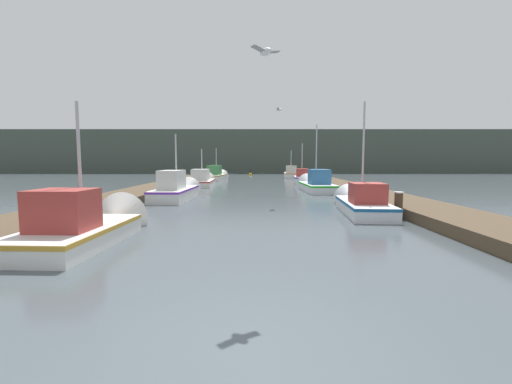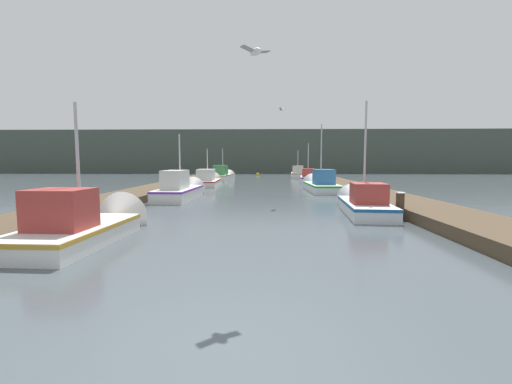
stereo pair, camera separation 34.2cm
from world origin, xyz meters
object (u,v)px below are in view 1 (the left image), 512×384
(fishing_boat_0, at_px, (90,225))
(fishing_boat_7, at_px, (292,174))
(mooring_piling_1, at_px, (400,205))
(fishing_boat_2, at_px, (179,190))
(mooring_piling_0, at_px, (172,184))
(channel_buoy, at_px, (252,174))
(fishing_boat_5, at_px, (303,178))
(fishing_boat_6, at_px, (218,175))
(seagull_lead, at_px, (267,52))
(fishing_boat_3, at_px, (316,184))
(fishing_boat_1, at_px, (361,202))
(seagull_1, at_px, (280,110))
(fishing_boat_4, at_px, (204,180))

(fishing_boat_0, bearing_deg, fishing_boat_7, 77.11)
(mooring_piling_1, bearing_deg, fishing_boat_2, 145.96)
(fishing_boat_0, height_order, mooring_piling_0, fishing_boat_0)
(channel_buoy, bearing_deg, mooring_piling_0, -100.38)
(fishing_boat_5, height_order, fishing_boat_7, fishing_boat_5)
(fishing_boat_6, relative_size, mooring_piling_0, 5.55)
(fishing_boat_5, distance_m, seagull_lead, 26.47)
(fishing_boat_6, bearing_deg, fishing_boat_2, -84.45)
(fishing_boat_3, bearing_deg, fishing_boat_5, 86.60)
(fishing_boat_0, distance_m, channel_buoy, 39.02)
(mooring_piling_1, bearing_deg, channel_buoy, 99.37)
(fishing_boat_5, height_order, seagull_lead, seagull_lead)
(fishing_boat_3, relative_size, seagull_lead, 11.72)
(fishing_boat_6, bearing_deg, fishing_boat_3, -51.36)
(fishing_boat_3, xyz_separation_m, fishing_boat_6, (-8.21, 12.76, 0.06))
(fishing_boat_7, height_order, seagull_lead, seagull_lead)
(channel_buoy, bearing_deg, fishing_boat_1, -81.65)
(fishing_boat_7, relative_size, seagull_1, 8.42)
(fishing_boat_2, relative_size, mooring_piling_1, 5.84)
(fishing_boat_2, bearing_deg, fishing_boat_5, 59.19)
(fishing_boat_0, bearing_deg, fishing_boat_5, 71.77)
(channel_buoy, height_order, seagull_1, seagull_1)
(fishing_boat_2, bearing_deg, fishing_boat_0, -88.77)
(channel_buoy, bearing_deg, fishing_boat_3, -78.81)
(fishing_boat_2, xyz_separation_m, fishing_boat_4, (-0.14, 9.66, -0.07))
(fishing_boat_6, xyz_separation_m, mooring_piling_1, (9.27, -23.99, -0.02))
(fishing_boat_1, distance_m, seagull_1, 5.90)
(fishing_boat_1, distance_m, mooring_piling_1, 1.86)
(fishing_boat_1, height_order, seagull_1, seagull_1)
(fishing_boat_5, bearing_deg, fishing_boat_1, -84.61)
(fishing_boat_5, bearing_deg, fishing_boat_4, -150.95)
(fishing_boat_3, bearing_deg, fishing_boat_4, 148.76)
(channel_buoy, bearing_deg, fishing_boat_0, -95.30)
(seagull_1, bearing_deg, fishing_boat_7, 7.37)
(fishing_boat_1, relative_size, seagull_1, 9.62)
(fishing_boat_2, xyz_separation_m, mooring_piling_0, (-1.18, 3.38, 0.05))
(mooring_piling_0, relative_size, seagull_lead, 2.06)
(fishing_boat_5, height_order, channel_buoy, fishing_boat_5)
(fishing_boat_3, relative_size, fishing_boat_7, 1.28)
(fishing_boat_3, xyz_separation_m, seagull_1, (-2.96, -6.75, 4.05))
(fishing_boat_4, height_order, fishing_boat_5, fishing_boat_5)
(fishing_boat_3, xyz_separation_m, fishing_boat_5, (0.23, 8.54, -0.00))
(seagull_lead, bearing_deg, fishing_boat_0, -67.08)
(seagull_lead, relative_size, seagull_1, 0.92)
(fishing_boat_3, relative_size, fishing_boat_6, 1.03)
(fishing_boat_3, height_order, seagull_1, seagull_1)
(seagull_lead, bearing_deg, fishing_boat_5, -135.03)
(fishing_boat_3, distance_m, fishing_boat_5, 8.55)
(fishing_boat_4, height_order, seagull_lead, seagull_lead)
(channel_buoy, relative_size, seagull_lead, 1.86)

